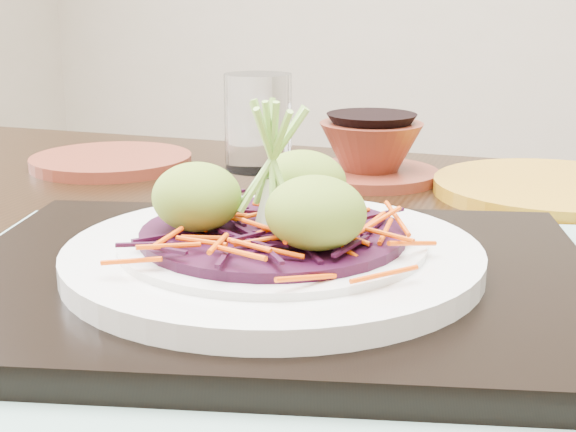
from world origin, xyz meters
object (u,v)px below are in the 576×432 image
at_px(white_plate, 273,254).
at_px(terracotta_side_plate, 111,161).
at_px(terracotta_bowl_set, 371,154).
at_px(water_glass, 258,122).
at_px(serving_tray, 273,280).
at_px(dining_table, 265,383).
at_px(yellow_plate, 553,189).

height_order(white_plate, terracotta_side_plate, white_plate).
bearing_deg(white_plate, terracotta_bowl_set, 101.54).
xyz_separation_m(terracotta_side_plate, water_glass, (0.15, 0.06, 0.04)).
height_order(water_glass, terracotta_bowl_set, water_glass).
bearing_deg(serving_tray, water_glass, 99.00).
xyz_separation_m(dining_table, serving_tray, (0.05, -0.08, 0.11)).
relative_size(water_glass, yellow_plate, 0.46).
bearing_deg(serving_tray, terracotta_side_plate, 120.56).
height_order(dining_table, serving_tray, serving_tray).
bearing_deg(dining_table, water_glass, 112.10).
relative_size(serving_tray, water_glass, 3.83).
bearing_deg(yellow_plate, terracotta_bowl_set, -174.65).
bearing_deg(white_plate, yellow_plate, 73.01).
relative_size(dining_table, terracotta_bowl_set, 9.06).
bearing_deg(white_plate, serving_tray, -90.00).
relative_size(water_glass, terracotta_bowl_set, 0.68).
relative_size(white_plate, terracotta_side_plate, 1.46).
bearing_deg(yellow_plate, water_glass, -175.37).
relative_size(serving_tray, terracotta_side_plate, 2.24).
xyz_separation_m(dining_table, terracotta_side_plate, (-0.29, 0.19, 0.11)).
height_order(white_plate, yellow_plate, white_plate).
xyz_separation_m(dining_table, yellow_plate, (0.15, 0.27, 0.11)).
height_order(serving_tray, water_glass, water_glass).
xyz_separation_m(white_plate, terracotta_bowl_set, (-0.07, 0.33, -0.00)).
distance_m(dining_table, serving_tray, 0.15).
distance_m(serving_tray, terracotta_bowl_set, 0.34).
bearing_deg(terracotta_bowl_set, water_glass, -176.38).
bearing_deg(serving_tray, white_plate, 68.47).
bearing_deg(white_plate, terracotta_side_plate, 142.08).
distance_m(white_plate, water_glass, 0.38).
distance_m(white_plate, yellow_plate, 0.37).
distance_m(serving_tray, white_plate, 0.02).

